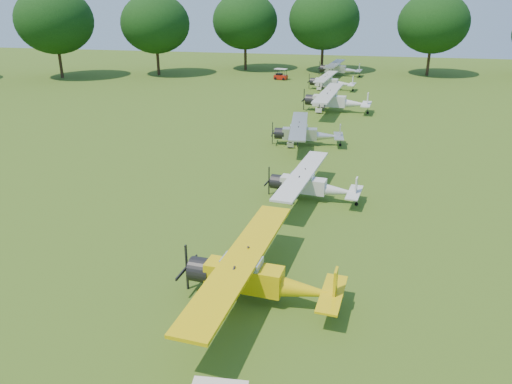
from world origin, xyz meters
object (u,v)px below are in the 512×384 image
aircraft_2 (256,275)px  aircraft_4 (305,132)px  aircraft_7 (339,68)px  golf_cart (281,76)px  aircraft_5 (334,99)px  aircraft_6 (330,81)px  aircraft_3 (310,183)px

aircraft_2 → aircraft_4: bearing=97.1°
aircraft_7 → golf_cart: aircraft_7 is taller
aircraft_5 → aircraft_6: 13.07m
aircraft_2 → aircraft_4: aircraft_2 is taller
aircraft_3 → aircraft_5: (0.14, 25.15, 0.26)m
aircraft_3 → aircraft_4: aircraft_4 is taller
aircraft_2 → aircraft_3: bearing=90.4°
aircraft_3 → aircraft_5: bearing=97.6°
aircraft_3 → aircraft_5: aircraft_5 is taller
aircraft_6 → aircraft_7: aircraft_7 is taller
aircraft_7 → aircraft_6: bearing=-84.9°
aircraft_4 → aircraft_5: 13.33m
aircraft_5 → aircraft_6: bearing=101.1°
aircraft_5 → aircraft_7: 25.10m
golf_cart → aircraft_6: bearing=-28.6°
aircraft_4 → aircraft_6: bearing=84.1°
aircraft_4 → aircraft_7: size_ratio=0.92×
aircraft_3 → golf_cart: size_ratio=4.60×
aircraft_7 → golf_cart: (-8.24, -5.18, -0.68)m
aircraft_3 → aircraft_6: (-1.11, 38.17, 0.05)m
aircraft_2 → golf_cart: (-7.66, 56.60, -0.73)m
aircraft_7 → aircraft_2: bearing=-82.9°
aircraft_3 → aircraft_4: bearing=105.6°
aircraft_5 → aircraft_3: bearing=-84.7°
aircraft_3 → aircraft_2: bearing=-87.7°
golf_cart → aircraft_5: bearing=-52.6°
aircraft_3 → aircraft_7: aircraft_7 is taller
aircraft_4 → golf_cart: 33.91m
aircraft_2 → aircraft_4: 23.48m
aircraft_4 → aircraft_5: size_ratio=0.83×
aircraft_6 → golf_cart: bearing=145.5°
aircraft_3 → golf_cart: bearing=109.0°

